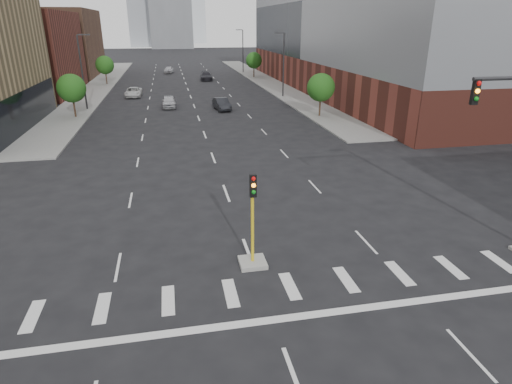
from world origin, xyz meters
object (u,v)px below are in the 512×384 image
object	(u,v)px
car_near_left	(169,102)
car_mid_right	(222,104)
car_deep_right	(206,76)
median_traffic_signal	(253,246)
car_far_left	(133,92)
car_distant	(169,70)

from	to	relation	value
car_near_left	car_mid_right	size ratio (longest dim) A/B	1.01
car_mid_right	car_deep_right	distance (m)	31.18
median_traffic_signal	car_far_left	xyz separation A→B (m)	(-8.36, 50.66, -0.28)
median_traffic_signal	car_deep_right	distance (m)	68.96
car_far_left	car_distant	size ratio (longest dim) A/B	1.12
median_traffic_signal	car_deep_right	size ratio (longest dim) A/B	0.82
car_near_left	median_traffic_signal	bearing A→B (deg)	-84.48
median_traffic_signal	car_mid_right	world-z (taller)	median_traffic_signal
car_near_left	car_mid_right	world-z (taller)	car_near_left
car_distant	car_mid_right	bearing A→B (deg)	-74.67
car_near_left	car_distant	size ratio (longest dim) A/B	1.02
car_near_left	car_mid_right	bearing A→B (deg)	-23.92
car_distant	car_deep_right	bearing A→B (deg)	-56.04
median_traffic_signal	car_near_left	size ratio (longest dim) A/B	0.97
car_near_left	car_deep_right	distance (m)	29.10
median_traffic_signal	car_deep_right	world-z (taller)	median_traffic_signal
median_traffic_signal	car_far_left	distance (m)	51.35
median_traffic_signal	car_near_left	distance (m)	40.83
car_mid_right	car_deep_right	size ratio (longest dim) A/B	0.84
car_far_left	car_deep_right	bearing A→B (deg)	57.16
car_mid_right	car_far_left	xyz separation A→B (m)	(-11.65, 12.99, -0.05)
car_near_left	car_far_left	bearing A→B (deg)	118.14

